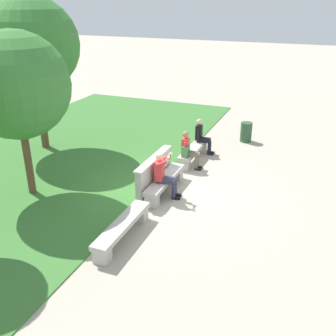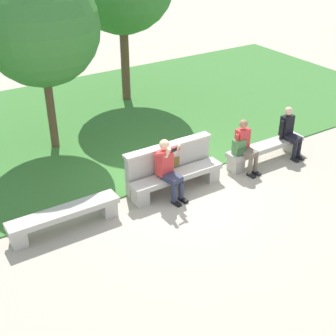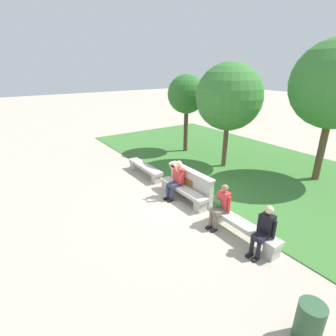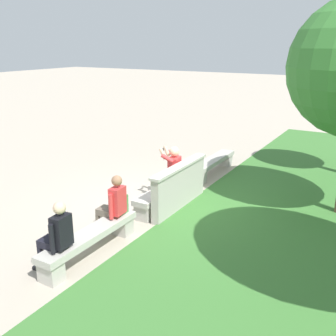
# 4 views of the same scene
# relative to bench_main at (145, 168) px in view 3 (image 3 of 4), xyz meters

# --- Properties ---
(ground_plane) EXTENTS (80.00, 80.00, 0.00)m
(ground_plane) POSITION_rel_bench_main_xyz_m (2.61, 0.00, -0.31)
(ground_plane) COLOR #B2A593
(grass_strip) EXTENTS (19.43, 8.00, 0.03)m
(grass_strip) POSITION_rel_bench_main_xyz_m (2.61, 4.38, -0.29)
(grass_strip) COLOR #3D7533
(grass_strip) RESTS_ON ground
(bench_main) EXTENTS (2.21, 0.40, 0.45)m
(bench_main) POSITION_rel_bench_main_xyz_m (0.00, 0.00, 0.00)
(bench_main) COLOR #B7B2A8
(bench_main) RESTS_ON ground
(bench_near) EXTENTS (2.21, 0.40, 0.45)m
(bench_near) POSITION_rel_bench_main_xyz_m (2.61, 0.00, 0.00)
(bench_near) COLOR #B7B2A8
(bench_near) RESTS_ON ground
(bench_mid) EXTENTS (2.21, 0.40, 0.45)m
(bench_mid) POSITION_rel_bench_main_xyz_m (5.21, 0.00, 0.00)
(bench_mid) COLOR #B7B2A8
(bench_mid) RESTS_ON ground
(backrest_wall_with_plaque) EXTENTS (2.16, 0.24, 1.01)m
(backrest_wall_with_plaque) POSITION_rel_bench_main_xyz_m (2.61, 0.34, 0.21)
(backrest_wall_with_plaque) COLOR #B7B2A8
(backrest_wall_with_plaque) RESTS_ON ground
(person_photographer) EXTENTS (0.51, 0.76, 1.32)m
(person_photographer) POSITION_rel_bench_main_xyz_m (2.33, -0.08, 0.43)
(person_photographer) COLOR black
(person_photographer) RESTS_ON ground
(person_distant) EXTENTS (0.48, 0.69, 1.26)m
(person_distant) POSITION_rel_bench_main_xyz_m (4.47, -0.07, 0.37)
(person_distant) COLOR black
(person_distant) RESTS_ON ground
(person_companion) EXTENTS (0.48, 0.69, 1.26)m
(person_companion) POSITION_rel_bench_main_xyz_m (5.90, -0.07, 0.37)
(person_companion) COLOR black
(person_companion) RESTS_ON ground
(backpack) EXTENTS (0.28, 0.24, 0.43)m
(backpack) POSITION_rel_bench_main_xyz_m (4.33, -0.02, 0.32)
(backpack) COLOR #4C7F47
(backpack) RESTS_ON bench_mid
(tree_behind_wall) EXTENTS (3.18, 3.18, 5.29)m
(tree_behind_wall) POSITION_rel_bench_main_xyz_m (4.28, 5.51, 3.38)
(tree_behind_wall) COLOR brown
(tree_behind_wall) RESTS_ON ground
(tree_left_background) EXTENTS (2.80, 2.80, 4.50)m
(tree_left_background) POSITION_rel_bench_main_xyz_m (1.11, 3.51, 2.79)
(tree_left_background) COLOR brown
(tree_left_background) RESTS_ON ground
(tree_right_background) EXTENTS (1.93, 1.93, 3.96)m
(tree_right_background) POSITION_rel_bench_main_xyz_m (-1.72, 3.48, 2.66)
(tree_right_background) COLOR #4C3826
(tree_right_background) RESTS_ON ground
(trash_bin) EXTENTS (0.44, 0.44, 0.75)m
(trash_bin) POSITION_rel_bench_main_xyz_m (7.74, -1.30, 0.07)
(trash_bin) COLOR #2D5133
(trash_bin) RESTS_ON ground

